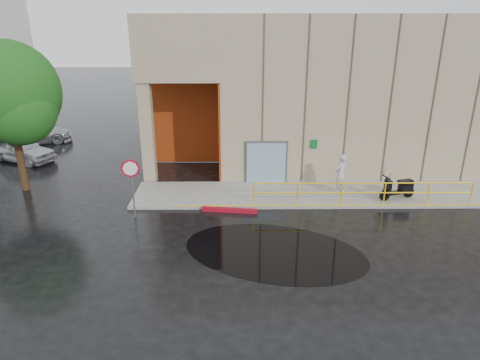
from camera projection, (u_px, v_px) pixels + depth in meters
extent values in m
plane|color=black|center=(271.00, 243.00, 15.84)|extent=(120.00, 120.00, 0.00)
cube|color=gray|center=(348.00, 194.00, 20.05)|extent=(20.00, 3.00, 0.15)
cube|color=tan|center=(361.00, 88.00, 24.74)|extent=(16.00, 10.00, 8.00)
cube|color=tan|center=(187.00, 43.00, 23.76)|extent=(4.00, 10.00, 3.00)
cube|color=tan|center=(147.00, 134.00, 20.88)|extent=(0.60, 0.60, 5.00)
cube|color=#973A0D|center=(187.00, 120.00, 23.79)|extent=(3.80, 0.15, 4.90)
cube|color=#973A0D|center=(221.00, 127.00, 22.17)|extent=(0.10, 3.50, 4.90)
cube|color=#85A2B5|center=(266.00, 163.00, 20.92)|extent=(1.90, 0.10, 2.00)
cube|color=slate|center=(266.00, 163.00, 21.00)|extent=(2.10, 0.06, 2.20)
cube|color=#0D5D23|center=(314.00, 144.00, 20.66)|extent=(0.32, 0.04, 0.42)
cylinder|color=yellow|center=(364.00, 183.00, 18.41)|extent=(9.50, 0.06, 0.06)
cylinder|color=yellow|center=(363.00, 193.00, 18.57)|extent=(9.50, 0.06, 0.06)
imported|color=#B4B4B9|center=(341.00, 174.00, 19.62)|extent=(0.82, 0.79, 1.89)
cylinder|color=black|center=(385.00, 195.00, 19.07)|extent=(0.52, 0.25, 0.51)
cylinder|color=black|center=(409.00, 192.00, 19.44)|extent=(0.52, 0.25, 0.51)
cylinder|color=slate|center=(133.00, 192.00, 17.53)|extent=(0.07, 0.07, 2.22)
cylinder|color=#A9081E|center=(130.00, 168.00, 17.13)|extent=(0.77, 0.13, 0.77)
cylinder|color=white|center=(130.00, 169.00, 17.10)|extent=(0.60, 0.08, 0.61)
cube|color=maroon|center=(230.00, 210.00, 18.35)|extent=(2.40, 0.50, 0.18)
cube|color=black|center=(274.00, 251.00, 15.29)|extent=(7.52, 5.87, 0.01)
imported|color=silver|center=(22.00, 149.00, 24.66)|extent=(4.42, 3.23, 1.40)
imported|color=#A1A5A9|center=(32.00, 133.00, 28.08)|extent=(5.26, 3.54, 1.42)
cylinder|color=black|center=(20.00, 157.00, 20.21)|extent=(0.36, 0.36, 3.33)
sphere|color=#235419|center=(8.00, 92.00, 19.13)|extent=(4.60, 4.60, 4.60)
sphere|color=#235419|center=(19.00, 109.00, 18.94)|extent=(3.22, 3.22, 3.22)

